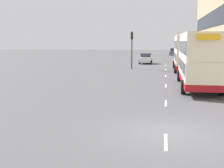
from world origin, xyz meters
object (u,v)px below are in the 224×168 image
object	(u,v)px
double_decker_bus_near	(198,59)
car_3	(180,56)
car_1	(146,58)
car_2	(180,53)
car_0	(173,52)
double_decker_bus_ahead	(186,52)
traffic_light_far_kerb	(132,44)

from	to	relation	value
double_decker_bus_near	car_3	world-z (taller)	double_decker_bus_near
car_1	car_2	bearing A→B (deg)	-105.32
car_0	car_3	world-z (taller)	car_0
double_decker_bus_ahead	car_3	world-z (taller)	double_decker_bus_ahead
car_1	car_0	bearing A→B (deg)	-99.63
double_decker_bus_ahead	car_1	xyz separation A→B (m)	(-5.58, 11.14, -1.45)
car_3	traffic_light_far_kerb	xyz separation A→B (m)	(-7.03, -18.05, 2.43)
double_decker_bus_near	car_0	distance (m)	55.21
double_decker_bus_ahead	car_1	distance (m)	12.55
double_decker_bus_ahead	double_decker_bus_near	bearing A→B (deg)	-89.58
double_decker_bus_ahead	car_0	size ratio (longest dim) A/B	2.53
double_decker_bus_near	car_0	bearing A→B (deg)	90.62
double_decker_bus_near	car_3	distance (m)	33.08
double_decker_bus_ahead	car_0	xyz separation A→B (m)	(-0.50, 41.10, -1.41)
car_0	car_3	bearing A→B (deg)	-88.05
car_3	traffic_light_far_kerb	size ratio (longest dim) A/B	0.78
car_1	car_3	size ratio (longest dim) A/B	1.09
double_decker_bus_near	car_0	world-z (taller)	double_decker_bus_near
double_decker_bus_near	double_decker_bus_ahead	xyz separation A→B (m)	(-0.10, 14.09, -0.00)
car_1	car_2	world-z (taller)	car_2
car_3	double_decker_bus_ahead	bearing A→B (deg)	-90.77
car_0	traffic_light_far_kerb	size ratio (longest dim) A/B	0.85
double_decker_bus_ahead	car_2	size ratio (longest dim) A/B	2.48
car_3	car_2	bearing A→B (deg)	88.01
car_3	car_1	bearing A→B (deg)	-126.77
traffic_light_far_kerb	car_0	bearing A→B (deg)	81.13
double_decker_bus_ahead	car_0	bearing A→B (deg)	90.69
car_1	car_2	xyz separation A→B (m)	(6.37, 23.26, 0.04)
traffic_light_far_kerb	car_2	bearing A→B (deg)	77.28
car_3	traffic_light_far_kerb	bearing A→B (deg)	-111.27
double_decker_bus_near	traffic_light_far_kerb	xyz separation A→B (m)	(-6.88, 15.00, 0.99)
car_1	double_decker_bus_near	bearing A→B (deg)	102.69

